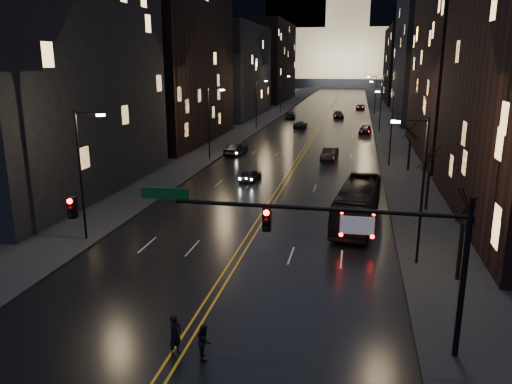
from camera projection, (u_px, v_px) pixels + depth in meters
The scene contains 36 objects.
ground at pixel (192, 330), 23.05m from camera, with size 900.00×900.00×0.00m, color black.
road at pixel (333, 104), 146.35m from camera, with size 20.00×320.00×0.02m, color black.
sidewalk_left at pixel (286, 103), 149.00m from camera, with size 8.00×320.00×0.16m, color black.
sidewalk_right at pixel (382, 105), 143.66m from camera, with size 8.00×320.00×0.16m, color black.
center_line at pixel (333, 104), 146.35m from camera, with size 0.62×320.00×0.01m, color orange.
building_left_near at pixel (44, 73), 45.13m from camera, with size 12.00×28.00×22.00m, color black.
building_left_mid at pixel (170, 48), 74.72m from camera, with size 12.00×30.00×28.00m, color black.
building_left_far at pixel (232, 71), 111.78m from camera, with size 12.00×34.00×20.00m, color black.
building_left_dist at pixel (269, 62), 156.80m from camera, with size 12.00×40.00×24.00m, color black.
building_right_tall at pixel (478, 4), 61.66m from camera, with size 12.00×30.00×38.00m, color black.
building_right_mid at pixel (429, 57), 103.02m from camera, with size 12.00×34.00×26.00m, color black.
building_right_dist at pixel (407, 65), 149.05m from camera, with size 12.00×40.00×22.00m, color black.
capitol at pixel (346, 51), 255.83m from camera, with size 90.00×50.00×58.50m.
traffic_signal at pixel (324, 234), 20.63m from camera, with size 17.29×0.45×7.00m.
streetlamp_right_near at pixel (420, 184), 29.19m from camera, with size 2.13×0.25×9.00m.
streetlamp_left_near at pixel (83, 169), 33.31m from camera, with size 2.13×0.25×9.00m.
streetlamp_right_mid at pixel (390, 124), 57.64m from camera, with size 2.13×0.25×9.00m.
streetlamp_left_mid at pixel (210, 120), 61.76m from camera, with size 2.13×0.25×9.00m.
streetlamp_right_far at pixel (380, 103), 86.10m from camera, with size 2.13×0.25×9.00m.
streetlamp_left_far at pixel (257, 101), 90.22m from camera, with size 2.13×0.25×9.00m.
streetlamp_right_dist at pixel (375, 93), 114.55m from camera, with size 2.13×0.25×9.00m.
streetlamp_left_dist at pixel (282, 92), 118.67m from camera, with size 2.13×0.25×9.00m.
tree_right_near at pixel (465, 205), 27.02m from camera, with size 2.40×2.40×6.65m.
tree_right_mid at pixel (430, 158), 40.29m from camera, with size 2.40×2.40×6.65m.
tree_right_far at pixel (411, 131), 55.47m from camera, with size 2.40×2.40×6.65m.
bus at pixel (357, 204), 37.92m from camera, with size 2.58×11.03×3.07m, color black.
oncoming_car_a at pixel (250, 175), 51.65m from camera, with size 1.57×3.90×1.33m, color black.
oncoming_car_b at pixel (236, 149), 66.01m from camera, with size 1.67×4.80×1.58m, color black.
oncoming_car_c at pixel (300, 124), 93.31m from camera, with size 2.20×4.77×1.33m, color black.
oncoming_car_d at pixel (290, 115), 109.26m from camera, with size 2.25×5.52×1.60m, color black.
receding_car_a at pixel (330, 154), 62.44m from camera, with size 1.66×4.75×1.57m, color black.
receding_car_b at pixel (365, 130), 85.18m from camera, with size 1.90×4.73×1.61m, color black.
receding_car_c at pixel (338, 115), 109.23m from camera, with size 2.06×5.08×1.47m, color black.
receding_car_d at pixel (360, 107), 129.40m from camera, with size 2.22×4.82×1.34m, color black.
pedestrian_a at pixel (175, 335), 20.93m from camera, with size 0.67×0.44×1.83m, color black.
pedestrian_b at pixel (204, 341), 20.73m from camera, with size 0.74×0.41×1.52m, color black.
Camera 1 is at (6.98, -19.69, 12.03)m, focal length 35.00 mm.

